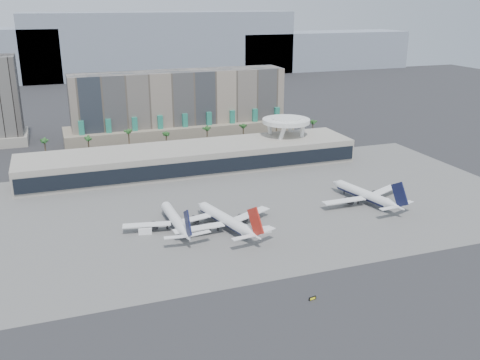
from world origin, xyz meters
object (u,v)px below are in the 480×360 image
object	(u,v)px
service_vehicle_a	(145,231)
service_vehicle_b	(266,230)
airliner_right	(366,195)
airliner_left	(176,220)
airliner_centre	(226,220)
taxiway_sign	(312,298)

from	to	relation	value
service_vehicle_a	service_vehicle_b	bearing A→B (deg)	-6.60
airliner_right	service_vehicle_b	xyz separation A→B (m)	(-51.52, -13.77, -2.75)
airliner_left	airliner_right	distance (m)	82.41
airliner_centre	airliner_left	bearing A→B (deg)	143.06
airliner_right	service_vehicle_b	distance (m)	53.40
service_vehicle_b	airliner_left	bearing A→B (deg)	155.41
airliner_right	taxiway_sign	size ratio (longest dim) A/B	17.77
airliner_left	airliner_right	size ratio (longest dim) A/B	0.96
service_vehicle_a	taxiway_sign	bearing A→B (deg)	-47.88
airliner_left	airliner_right	xyz separation A→B (m)	(82.41, -0.74, 0.20)
service_vehicle_a	taxiway_sign	xyz separation A→B (m)	(37.44, -62.50, -0.65)
service_vehicle_a	taxiway_sign	world-z (taller)	service_vehicle_a
airliner_left	taxiway_sign	size ratio (longest dim) A/B	17.08
airliner_left	taxiway_sign	xyz separation A→B (m)	(25.62, -63.30, -3.05)
airliner_left	taxiway_sign	world-z (taller)	airliner_left
airliner_left	airliner_centre	xyz separation A→B (m)	(17.90, -7.09, 0.24)
airliner_right	service_vehicle_a	xyz separation A→B (m)	(-94.24, -0.06, -2.59)
airliner_centre	airliner_right	bearing A→B (deg)	-9.73
airliner_right	service_vehicle_a	world-z (taller)	airliner_right
airliner_centre	taxiway_sign	distance (m)	56.84
airliner_left	service_vehicle_b	bearing A→B (deg)	-26.72
service_vehicle_b	taxiway_sign	size ratio (longest dim) A/B	1.66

